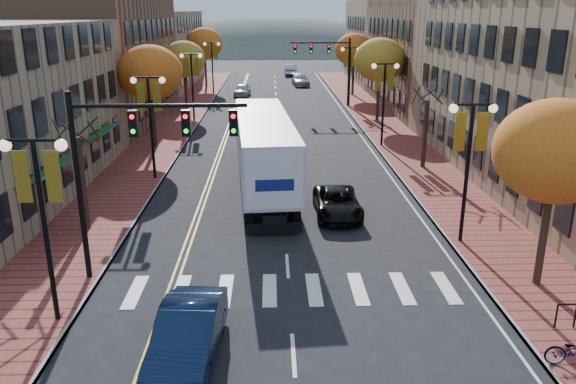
{
  "coord_description": "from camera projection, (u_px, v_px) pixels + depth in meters",
  "views": [
    {
      "loc": [
        -0.59,
        -16.09,
        9.57
      ],
      "look_at": [
        0.1,
        6.65,
        2.2
      ],
      "focal_mm": 35.0,
      "sensor_mm": 36.0,
      "label": 1
    }
  ],
  "objects": [
    {
      "name": "tree_right_c",
      "position": [
        380.0,
        60.0,
        49.18
      ],
      "size": [
        4.48,
        4.48,
        7.21
      ],
      "color": "#382619",
      "rests_on": "sidewalk_right"
    },
    {
      "name": "semi_truck",
      "position": [
        263.0,
        144.0,
        31.58
      ],
      "size": [
        3.91,
        16.77,
        4.15
      ],
      "rotation": [
        0.0,
        0.0,
        0.08
      ],
      "color": "black",
      "rests_on": "ground"
    },
    {
      "name": "tree_left_b",
      "position": [
        150.0,
        73.0,
        39.15
      ],
      "size": [
        4.48,
        4.48,
        7.21
      ],
      "color": "#382619",
      "rests_on": "sidewalk_left"
    },
    {
      "name": "tree_left_a",
      "position": [
        83.0,
        183.0,
        24.92
      ],
      "size": [
        0.28,
        0.28,
        4.2
      ],
      "color": "#382619",
      "rests_on": "sidewalk_left"
    },
    {
      "name": "tree_right_a",
      "position": [
        556.0,
        151.0,
        18.87
      ],
      "size": [
        4.16,
        4.16,
        6.69
      ],
      "color": "#382619",
      "rests_on": "sidewalk_right"
    },
    {
      "name": "traffic_mast_far",
      "position": [
        330.0,
        59.0,
        56.84
      ],
      "size": [
        6.1,
        0.34,
        7.0
      ],
      "color": "black",
      "rests_on": "ground"
    },
    {
      "name": "tree_right_b",
      "position": [
        425.0,
        134.0,
        34.95
      ],
      "size": [
        0.28,
        0.28,
        4.2
      ],
      "color": "#382619",
      "rests_on": "sidewalk_right"
    },
    {
      "name": "traffic_mast_near",
      "position": [
        131.0,
        151.0,
        19.44
      ],
      "size": [
        6.1,
        0.35,
        7.0
      ],
      "color": "black",
      "rests_on": "ground"
    },
    {
      "name": "ground",
      "position": [
        291.0,
        319.0,
        18.27
      ],
      "size": [
        200.0,
        200.0,
        0.0
      ],
      "primitive_type": "plane",
      "color": "black",
      "rests_on": "ground"
    },
    {
      "name": "building_right_mid",
      "position": [
        458.0,
        58.0,
        57.2
      ],
      "size": [
        15.0,
        24.0,
        10.0
      ],
      "primitive_type": "cube",
      "color": "brown",
      "rests_on": "ground"
    },
    {
      "name": "tree_right_d",
      "position": [
        354.0,
        50.0,
        64.44
      ],
      "size": [
        4.35,
        4.35,
        7.0
      ],
      "color": "#382619",
      "rests_on": "sidewalk_right"
    },
    {
      "name": "building_right_far",
      "position": [
        408.0,
        41.0,
        77.96
      ],
      "size": [
        15.0,
        20.0,
        11.0
      ],
      "primitive_type": "cube",
      "color": "#9E8966",
      "rests_on": "ground"
    },
    {
      "name": "building_left_far",
      "position": [
        147.0,
        49.0,
        74.32
      ],
      "size": [
        12.0,
        26.0,
        9.5
      ],
      "primitive_type": "cube",
      "color": "#9E8966",
      "rests_on": "ground"
    },
    {
      "name": "car_far_silver",
      "position": [
        301.0,
        80.0,
        74.99
      ],
      "size": [
        2.41,
        5.09,
        1.43
      ],
      "primitive_type": "imported",
      "rotation": [
        0.0,
        0.0,
        0.08
      ],
      "color": "#9D9DA4",
      "rests_on": "ground"
    },
    {
      "name": "building_left_mid",
      "position": [
        88.0,
        58.0,
        50.32
      ],
      "size": [
        12.0,
        24.0,
        11.0
      ],
      "primitive_type": "cube",
      "color": "brown",
      "rests_on": "ground"
    },
    {
      "name": "tree_left_d",
      "position": [
        205.0,
        43.0,
        71.44
      ],
      "size": [
        4.61,
        4.61,
        7.42
      ],
      "color": "#382619",
      "rests_on": "sidewalk_left"
    },
    {
      "name": "lamp_right_b",
      "position": [
        384.0,
        88.0,
        39.98
      ],
      "size": [
        1.96,
        0.36,
        6.05
      ],
      "color": "black",
      "rests_on": "ground"
    },
    {
      "name": "lamp_right_a",
      "position": [
        470.0,
        146.0,
        22.87
      ],
      "size": [
        1.96,
        0.36,
        6.05
      ],
      "color": "black",
      "rests_on": "ground"
    },
    {
      "name": "sidewalk_right",
      "position": [
        380.0,
        124.0,
        49.41
      ],
      "size": [
        4.0,
        85.0,
        0.15
      ],
      "primitive_type": "cube",
      "color": "brown",
      "rests_on": "ground"
    },
    {
      "name": "lamp_left_c",
      "position": [
        192.0,
        74.0,
        49.06
      ],
      "size": [
        1.96,
        0.36,
        6.05
      ],
      "color": "black",
      "rests_on": "ground"
    },
    {
      "name": "car_far_oncoming",
      "position": [
        291.0,
        70.0,
        86.99
      ],
      "size": [
        2.27,
        5.11,
        1.63
      ],
      "primitive_type": "imported",
      "rotation": [
        0.0,
        0.0,
        3.03
      ],
      "color": "#BAB9C1",
      "rests_on": "ground"
    },
    {
      "name": "navy_sedan",
      "position": [
        188.0,
        335.0,
        15.96
      ],
      "size": [
        1.94,
        4.86,
        1.57
      ],
      "primitive_type": "imported",
      "rotation": [
        0.0,
        0.0,
        -0.06
      ],
      "color": "#0C1A32",
      "rests_on": "ground"
    },
    {
      "name": "tree_left_c",
      "position": [
        184.0,
        59.0,
        54.49
      ],
      "size": [
        4.16,
        4.16,
        6.69
      ],
      "color": "#382619",
      "rests_on": "sidewalk_left"
    },
    {
      "name": "lamp_left_a",
      "position": [
        40.0,
        196.0,
        16.73
      ],
      "size": [
        1.96,
        0.36,
        6.05
      ],
      "color": "black",
      "rests_on": "ground"
    },
    {
      "name": "sidewalk_left",
      "position": [
        175.0,
        125.0,
        48.89
      ],
      "size": [
        4.0,
        85.0,
        0.15
      ],
      "primitive_type": "cube",
      "color": "brown",
      "rests_on": "ground"
    },
    {
      "name": "lamp_left_d",
      "position": [
        212.0,
        58.0,
        66.18
      ],
      "size": [
        1.96,
        0.36,
        6.05
      ],
      "color": "black",
      "rests_on": "ground"
    },
    {
      "name": "lamp_right_c",
      "position": [
        350.0,
        65.0,
        57.1
      ],
      "size": [
        1.96,
        0.36,
        6.05
      ],
      "color": "black",
      "rests_on": "ground"
    },
    {
      "name": "black_suv",
      "position": [
        337.0,
        203.0,
        27.36
      ],
      "size": [
        2.14,
        4.64,
        1.29
      ],
      "primitive_type": "imported",
      "rotation": [
        0.0,
        0.0,
        0.0
      ],
      "color": "black",
      "rests_on": "ground"
    },
    {
      "name": "lamp_left_b",
      "position": [
        150.0,
        108.0,
        31.94
      ],
      "size": [
        1.96,
        0.36,
        6.05
      ],
      "color": "black",
      "rests_on": "ground"
    },
    {
      "name": "car_far_white",
      "position": [
        242.0,
        90.0,
        65.83
      ],
      "size": [
        2.07,
        4.31,
        1.42
      ],
      "primitive_type": "imported",
      "rotation": [
        0.0,
        0.0,
        -0.1
      ],
      "color": "silver",
      "rests_on": "ground"
    }
  ]
}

